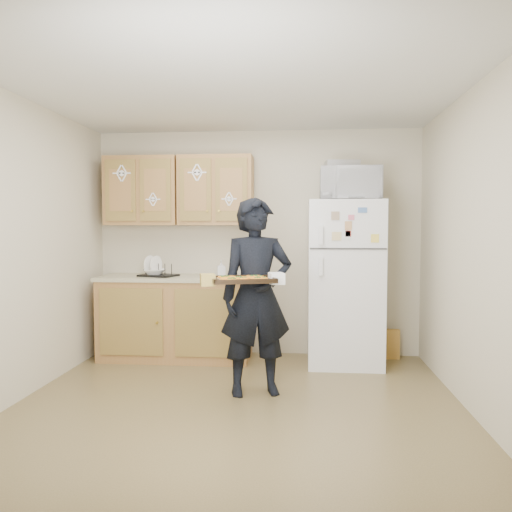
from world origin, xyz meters
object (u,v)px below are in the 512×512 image
object	(u,v)px
person	(257,296)
baking_tray	(242,280)
microwave	(350,184)
dish_rack	(158,269)
refrigerator	(345,283)

from	to	relation	value
person	baking_tray	distance (m)	0.34
microwave	dish_rack	bearing A→B (deg)	178.46
person	baking_tray	xyz separation A→B (m)	(-0.09, -0.29, 0.17)
refrigerator	person	bearing A→B (deg)	-128.76
dish_rack	microwave	bearing A→B (deg)	-1.61
baking_tray	dish_rack	world-z (taller)	dish_rack
refrigerator	person	world-z (taller)	refrigerator
baking_tray	refrigerator	bearing A→B (deg)	38.77
person	baking_tray	bearing A→B (deg)	-123.06
microwave	baking_tray	bearing A→B (deg)	-126.84
baking_tray	dish_rack	distance (m)	1.70
baking_tray	dish_rack	size ratio (longest dim) A/B	1.34
refrigerator	person	size ratio (longest dim) A/B	1.01
microwave	dish_rack	size ratio (longest dim) A/B	1.63
person	microwave	xyz separation A→B (m)	(0.87, 0.98, 1.03)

